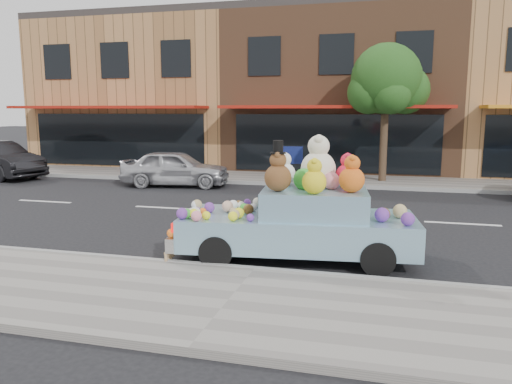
% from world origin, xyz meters
% --- Properties ---
extents(ground, '(120.00, 120.00, 0.00)m').
position_xyz_m(ground, '(0.00, 0.00, 0.00)').
color(ground, black).
rests_on(ground, ground).
extents(near_sidewalk, '(60.00, 3.00, 0.12)m').
position_xyz_m(near_sidewalk, '(0.00, -6.50, 0.06)').
color(near_sidewalk, gray).
rests_on(near_sidewalk, ground).
extents(far_sidewalk, '(60.00, 3.00, 0.12)m').
position_xyz_m(far_sidewalk, '(0.00, 6.50, 0.06)').
color(far_sidewalk, gray).
rests_on(far_sidewalk, ground).
extents(near_kerb, '(60.00, 0.12, 0.13)m').
position_xyz_m(near_kerb, '(0.00, -5.00, 0.07)').
color(near_kerb, gray).
rests_on(near_kerb, ground).
extents(far_kerb, '(60.00, 0.12, 0.13)m').
position_xyz_m(far_kerb, '(0.00, 5.00, 0.07)').
color(far_kerb, gray).
rests_on(far_kerb, ground).
extents(storefront_left, '(10.00, 9.80, 7.30)m').
position_xyz_m(storefront_left, '(-10.00, 11.97, 3.64)').
color(storefront_left, '#AB7848').
rests_on(storefront_left, ground).
extents(storefront_mid, '(10.00, 9.80, 7.30)m').
position_xyz_m(storefront_mid, '(0.00, 11.97, 3.64)').
color(storefront_mid, brown).
rests_on(storefront_mid, ground).
extents(street_tree, '(3.00, 2.70, 5.22)m').
position_xyz_m(street_tree, '(2.03, 6.55, 3.69)').
color(street_tree, '#38281C').
rests_on(street_tree, ground).
extents(car_silver, '(4.13, 2.14, 1.34)m').
position_xyz_m(car_silver, '(-5.37, 3.93, 0.67)').
color(car_silver, silver).
rests_on(car_silver, ground).
extents(art_car, '(4.65, 2.24, 2.33)m').
position_xyz_m(art_car, '(0.59, -3.92, 0.82)').
color(art_car, black).
rests_on(art_car, ground).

